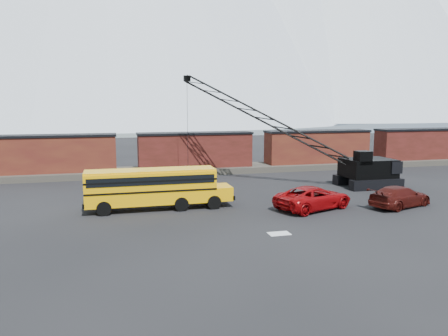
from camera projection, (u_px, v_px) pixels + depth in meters
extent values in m
plane|color=black|center=(252.00, 218.00, 31.67)|extent=(160.00, 160.00, 0.00)
cone|color=silver|center=(355.00, 1.00, 324.89)|extent=(260.00, 260.00, 175.00)
cone|color=silver|center=(445.00, 25.00, 358.56)|extent=(220.00, 220.00, 150.00)
cone|color=silver|center=(173.00, 14.00, 336.78)|extent=(240.00, 240.00, 160.00)
cube|color=silver|center=(122.00, 99.00, 355.50)|extent=(800.00, 80.00, 24.00)
cube|color=#4A453C|center=(195.00, 170.00, 52.68)|extent=(120.00, 5.00, 0.70)
cube|color=#461514|center=(53.00, 154.00, 48.37)|extent=(13.50, 2.90, 4.00)
cube|color=black|center=(52.00, 136.00, 48.07)|extent=(13.70, 3.10, 0.25)
cube|color=black|center=(13.00, 171.00, 47.58)|extent=(2.20, 2.40, 0.60)
cube|color=black|center=(93.00, 168.00, 49.66)|extent=(2.20, 2.40, 0.60)
cube|color=#571B18|center=(195.00, 150.00, 52.34)|extent=(13.50, 2.90, 4.00)
cube|color=black|center=(195.00, 133.00, 52.04)|extent=(13.70, 3.10, 0.25)
cube|color=black|center=(160.00, 166.00, 51.55)|extent=(2.20, 2.40, 0.60)
cube|color=black|center=(229.00, 163.00, 53.63)|extent=(2.20, 2.40, 0.60)
cube|color=#461514|center=(317.00, 147.00, 56.31)|extent=(13.50, 2.90, 4.00)
cube|color=black|center=(318.00, 131.00, 56.01)|extent=(13.70, 3.10, 0.25)
cube|color=black|center=(286.00, 161.00, 55.52)|extent=(2.20, 2.40, 0.60)
cube|color=black|center=(346.00, 159.00, 57.60)|extent=(2.20, 2.40, 0.60)
cube|color=#571B18|center=(423.00, 144.00, 60.28)|extent=(13.50, 2.90, 4.00)
cube|color=black|center=(424.00, 129.00, 59.98)|extent=(13.70, 3.10, 0.25)
cube|color=black|center=(396.00, 157.00, 59.49)|extent=(2.20, 2.40, 0.60)
cube|color=black|center=(447.00, 156.00, 61.57)|extent=(2.20, 2.40, 0.60)
cube|color=silver|center=(279.00, 234.00, 27.96)|extent=(1.40, 0.90, 0.02)
cube|color=#E9A304|center=(151.00, 187.00, 34.15)|extent=(10.00, 2.50, 2.50)
cube|color=#E9A304|center=(220.00, 192.00, 35.65)|extent=(1.60, 2.30, 1.10)
cube|color=#E9A304|center=(151.00, 171.00, 33.96)|extent=(10.00, 2.30, 0.18)
cube|color=black|center=(152.00, 181.00, 32.84)|extent=(9.60, 0.05, 0.65)
cube|color=black|center=(149.00, 176.00, 35.26)|extent=(9.60, 0.05, 0.65)
cube|color=black|center=(230.00, 195.00, 35.90)|extent=(0.15, 2.45, 0.35)
cube|color=black|center=(84.00, 203.00, 33.05)|extent=(0.15, 2.50, 0.35)
cylinder|color=black|center=(104.00, 209.00, 32.34)|extent=(1.10, 0.35, 1.10)
cylinder|color=black|center=(104.00, 202.00, 34.55)|extent=(1.10, 0.35, 1.10)
cylinder|color=black|center=(181.00, 204.00, 33.78)|extent=(1.10, 0.35, 1.10)
cylinder|color=black|center=(177.00, 198.00, 35.98)|extent=(1.10, 0.35, 1.10)
cylinder|color=black|center=(214.00, 202.00, 34.43)|extent=(1.10, 0.35, 1.10)
cylinder|color=black|center=(208.00, 196.00, 36.63)|extent=(1.10, 0.35, 1.10)
imported|color=#920709|center=(313.00, 198.00, 34.43)|extent=(7.21, 5.08, 1.83)
imported|color=#3E0E0B|center=(400.00, 196.00, 35.14)|extent=(6.30, 4.14, 1.70)
cube|color=black|center=(377.00, 184.00, 42.33)|extent=(5.50, 1.00, 1.00)
cube|color=black|center=(359.00, 179.00, 45.39)|extent=(5.50, 1.00, 1.00)
cube|color=black|center=(368.00, 168.00, 43.66)|extent=(4.80, 3.60, 1.80)
cube|color=black|center=(386.00, 165.00, 44.12)|extent=(1.20, 3.80, 1.20)
cube|color=black|center=(363.00, 158.00, 41.98)|extent=(1.40, 1.20, 1.30)
cube|color=black|center=(366.00, 158.00, 41.46)|extent=(1.20, 0.06, 0.90)
cube|color=black|center=(187.00, 78.00, 45.97)|extent=(0.70, 0.50, 0.60)
cylinder|color=black|center=(188.00, 130.00, 46.77)|extent=(0.04, 0.04, 10.59)
cube|color=black|center=(188.00, 177.00, 47.51)|extent=(0.25, 0.25, 0.50)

